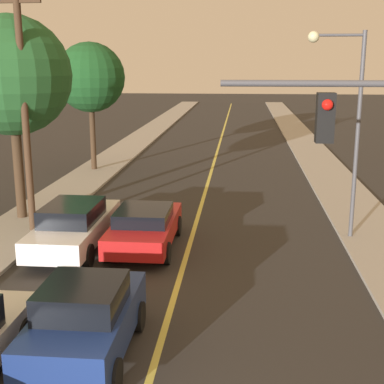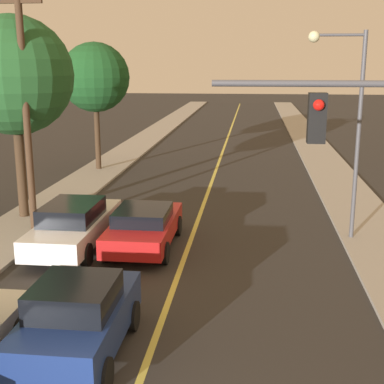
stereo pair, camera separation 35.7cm
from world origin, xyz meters
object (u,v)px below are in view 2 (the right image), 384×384
(tree_left_near, at_px, (95,78))
(car_near_lane_second, at_px, (144,226))
(streetlamp_right, at_px, (346,107))
(car_outer_lane_second, at_px, (74,224))
(car_near_lane_front, at_px, (78,318))
(tree_left_far, at_px, (14,76))
(utility_pole_left, at_px, (26,107))

(tree_left_near, bearing_deg, car_near_lane_second, -67.52)
(car_near_lane_second, xyz_separation_m, streetlamp_right, (6.39, 1.54, 3.75))
(car_outer_lane_second, xyz_separation_m, tree_left_near, (-2.87, 12.61, 4.29))
(car_near_lane_front, height_order, car_near_lane_second, car_near_lane_front)
(car_near_lane_second, xyz_separation_m, tree_left_far, (-5.28, 2.75, 4.67))
(car_near_lane_front, xyz_separation_m, car_outer_lane_second, (-2.23, 6.37, -0.03))
(car_near_lane_front, distance_m, car_near_lane_second, 6.66)
(car_near_lane_front, distance_m, car_outer_lane_second, 6.75)
(streetlamp_right, relative_size, tree_left_near, 0.98)
(car_outer_lane_second, bearing_deg, car_near_lane_front, -70.74)
(car_near_lane_front, relative_size, car_near_lane_second, 0.85)
(car_near_lane_front, bearing_deg, car_near_lane_second, 90.00)
(utility_pole_left, distance_m, tree_left_near, 11.14)
(car_outer_lane_second, bearing_deg, streetlamp_right, 11.98)
(car_near_lane_second, distance_m, tree_left_far, 7.57)
(car_near_lane_front, height_order, utility_pole_left, utility_pole_left)
(car_outer_lane_second, height_order, tree_left_far, tree_left_far)
(utility_pole_left, relative_size, tree_left_near, 1.21)
(car_outer_lane_second, xyz_separation_m, streetlamp_right, (8.61, 1.83, 3.68))
(car_outer_lane_second, height_order, tree_left_near, tree_left_near)
(streetlamp_right, height_order, tree_left_far, tree_left_far)
(streetlamp_right, height_order, utility_pole_left, utility_pole_left)
(car_near_lane_front, bearing_deg, streetlamp_right, 52.07)
(utility_pole_left, height_order, tree_left_far, utility_pole_left)
(streetlamp_right, distance_m, tree_left_far, 11.76)
(car_outer_lane_second, bearing_deg, tree_left_far, 135.09)
(utility_pole_left, bearing_deg, car_near_lane_second, -16.14)
(car_near_lane_second, height_order, tree_left_near, tree_left_near)
(tree_left_far, bearing_deg, car_near_lane_second, -27.55)
(car_outer_lane_second, relative_size, utility_pole_left, 0.61)
(tree_left_near, bearing_deg, car_near_lane_front, -74.96)
(car_outer_lane_second, bearing_deg, utility_pole_left, 143.05)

